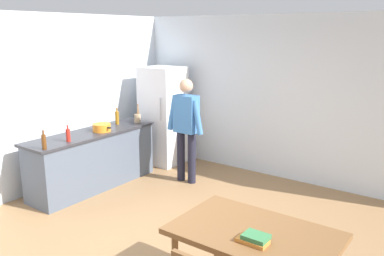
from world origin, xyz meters
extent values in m
plane|color=#936D47|center=(0.00, 0.00, 0.00)|extent=(14.00, 14.00, 0.00)
cube|color=silver|center=(0.00, 3.00, 1.35)|extent=(6.40, 0.12, 2.70)
cube|color=silver|center=(-2.60, 0.20, 1.35)|extent=(0.12, 5.60, 2.70)
cube|color=#4C5666|center=(-2.00, 0.80, 0.43)|extent=(0.60, 2.12, 0.86)
cube|color=#2D2D33|center=(-2.00, 0.80, 0.88)|extent=(0.64, 2.20, 0.04)
cube|color=white|center=(-1.90, 2.40, 0.90)|extent=(0.70, 0.64, 1.80)
cylinder|color=#B2B2B7|center=(-1.68, 2.06, 1.10)|extent=(0.02, 0.02, 0.40)
cylinder|color=#1E1E2D|center=(-1.06, 1.85, 0.42)|extent=(0.13, 0.13, 0.84)
cylinder|color=#1E1E2D|center=(-0.84, 1.85, 0.42)|extent=(0.13, 0.13, 0.84)
cube|color=#3D75B7|center=(-0.95, 1.85, 1.14)|extent=(0.38, 0.22, 0.60)
sphere|color=tan|center=(-0.95, 1.85, 1.59)|extent=(0.22, 0.22, 0.22)
cylinder|color=#3D75B7|center=(-1.20, 1.81, 1.12)|extent=(0.20, 0.09, 0.55)
cylinder|color=#3D75B7|center=(-0.70, 1.81, 1.12)|extent=(0.20, 0.09, 0.55)
cube|color=brown|center=(1.40, -0.30, 0.72)|extent=(1.40, 0.90, 0.05)
cylinder|color=brown|center=(0.80, 0.05, 0.35)|extent=(0.06, 0.06, 0.70)
cylinder|color=orange|center=(-1.91, 0.92, 0.96)|extent=(0.28, 0.28, 0.12)
cube|color=black|center=(-2.08, 0.92, 0.98)|extent=(0.06, 0.03, 0.02)
cube|color=black|center=(-1.74, 0.92, 0.98)|extent=(0.06, 0.03, 0.02)
cylinder|color=tan|center=(-1.90, 1.72, 0.97)|extent=(0.11, 0.11, 0.14)
cylinder|color=olive|center=(-1.88, 1.73, 1.11)|extent=(0.02, 0.05, 0.22)
cylinder|color=olive|center=(-1.88, 1.71, 1.11)|extent=(0.02, 0.04, 0.22)
cylinder|color=#996619|center=(-2.07, 1.40, 1.01)|extent=(0.06, 0.06, 0.22)
cylinder|color=#996619|center=(-2.07, 1.40, 1.15)|extent=(0.03, 0.03, 0.06)
cylinder|color=#5B3314|center=(-1.77, -0.19, 1.00)|extent=(0.06, 0.06, 0.20)
cylinder|color=#5B3314|center=(-1.77, -0.19, 1.13)|extent=(0.02, 0.02, 0.06)
cylinder|color=#B22319|center=(-1.83, 0.24, 0.99)|extent=(0.06, 0.06, 0.18)
cylinder|color=#B22319|center=(-1.83, 0.24, 1.11)|extent=(0.02, 0.02, 0.06)
cube|color=orange|center=(1.48, -0.49, 0.77)|extent=(0.26, 0.14, 0.03)
cube|color=#387A47|center=(1.50, -0.47, 0.80)|extent=(0.21, 0.16, 0.04)
camera|label=1|loc=(2.81, -3.15, 2.42)|focal=37.44mm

